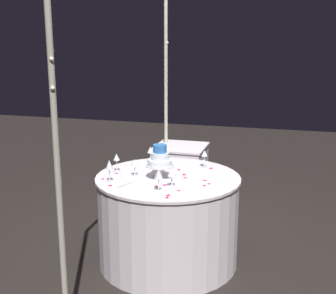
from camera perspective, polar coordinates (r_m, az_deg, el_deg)
name	(u,v)px	position (r m, az deg, el deg)	size (l,w,h in m)	color
ground_plane	(168,260)	(3.88, 0.00, -14.29)	(12.00, 12.00, 0.00)	black
decorative_arch	(126,79)	(3.54, -5.34, 8.70)	(2.31, 0.06, 2.30)	#B7B29E
main_table	(168,219)	(3.72, 0.00, -9.24)	(1.17, 1.17, 0.74)	white
side_table	(180,180)	(4.68, 1.56, -4.30)	(0.52, 0.52, 0.75)	white
tiered_cake	(160,159)	(3.51, -1.04, -1.54)	(0.22, 0.22, 0.27)	silver
wine_glass_0	(159,174)	(3.20, -1.20, -3.51)	(0.06, 0.06, 0.18)	silver
wine_glass_1	(172,173)	(3.32, 0.49, -3.35)	(0.07, 0.07, 0.14)	silver
wine_glass_2	(135,164)	(3.59, -4.29, -2.12)	(0.06, 0.06, 0.14)	silver
wine_glass_3	(109,166)	(3.45, -7.51, -2.38)	(0.06, 0.06, 0.18)	silver
wine_glass_4	(117,158)	(3.72, -6.59, -1.47)	(0.06, 0.06, 0.15)	silver
wine_glass_5	(150,151)	(3.95, -2.26, -0.51)	(0.06, 0.06, 0.15)	silver
wine_glass_6	(204,155)	(3.82, 4.68, -0.99)	(0.06, 0.06, 0.15)	silver
cake_knife	(131,183)	(3.44, -4.79, -4.58)	(0.28, 0.12, 0.01)	silver
rose_petal_0	(165,185)	(3.38, -0.43, -4.86)	(0.04, 0.03, 0.00)	#C61951
rose_petal_1	(117,173)	(3.69, -6.59, -3.35)	(0.03, 0.02, 0.00)	#C61951
rose_petal_2	(110,186)	(3.40, -7.39, -4.91)	(0.04, 0.03, 0.00)	#C61951
rose_petal_3	(209,184)	(3.42, 5.27, -4.70)	(0.03, 0.02, 0.00)	#C61951
rose_petal_4	(184,175)	(3.64, 2.05, -3.54)	(0.04, 0.03, 0.00)	#C61951
rose_petal_5	(205,180)	(3.50, 4.72, -4.26)	(0.03, 0.02, 0.00)	#C61951
rose_petal_6	(204,186)	(3.38, 4.65, -4.92)	(0.03, 0.02, 0.00)	#C61951
rose_petal_7	(167,197)	(3.13, -0.12, -6.45)	(0.04, 0.03, 0.00)	#C61951
rose_petal_8	(179,170)	(3.77, 1.41, -2.92)	(0.04, 0.03, 0.00)	#C61951
rose_petal_9	(156,186)	(3.36, -1.52, -5.02)	(0.04, 0.03, 0.00)	#C61951
rose_petal_10	(185,178)	(3.55, 2.20, -3.96)	(0.03, 0.02, 0.00)	#C61951
rose_petal_11	(103,179)	(3.56, -8.33, -4.05)	(0.03, 0.02, 0.00)	#C61951
rose_petal_12	(168,195)	(3.17, 0.03, -6.17)	(0.04, 0.03, 0.00)	#C61951
rose_petal_13	(136,181)	(3.49, -4.17, -4.32)	(0.04, 0.03, 0.00)	#C61951
rose_petal_14	(211,168)	(3.83, 5.50, -2.72)	(0.04, 0.03, 0.00)	#C61951
rose_petal_15	(179,191)	(3.26, 1.36, -5.58)	(0.03, 0.02, 0.00)	#C61951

